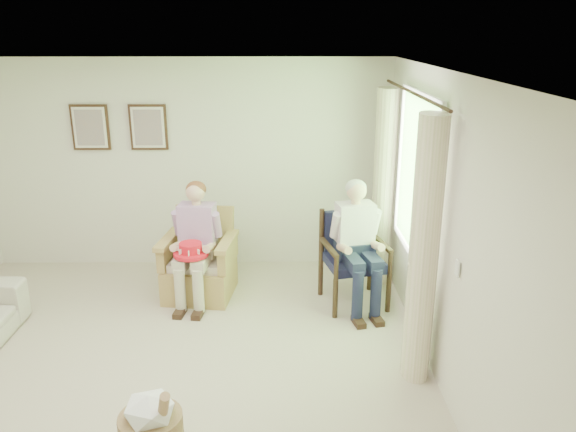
# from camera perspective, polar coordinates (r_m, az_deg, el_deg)

# --- Properties ---
(floor) EXTENTS (5.50, 5.50, 0.00)m
(floor) POSITION_cam_1_polar(r_m,az_deg,el_deg) (5.13, -14.25, -16.74)
(floor) COLOR #C1AF9B
(floor) RESTS_ON ground
(back_wall) EXTENTS (5.00, 0.04, 2.60)m
(back_wall) POSITION_cam_1_polar(r_m,az_deg,el_deg) (7.09, -10.09, 5.09)
(back_wall) COLOR silver
(back_wall) RESTS_ON ground
(right_wall) EXTENTS (0.04, 5.50, 2.60)m
(right_wall) POSITION_cam_1_polar(r_m,az_deg,el_deg) (4.56, 16.46, -2.96)
(right_wall) COLOR silver
(right_wall) RESTS_ON ground
(ceiling) EXTENTS (5.00, 5.50, 0.02)m
(ceiling) POSITION_cam_1_polar(r_m,az_deg,el_deg) (4.23, -17.08, 13.52)
(ceiling) COLOR white
(ceiling) RESTS_ON back_wall
(window) EXTENTS (0.13, 2.50, 1.63)m
(window) POSITION_cam_1_polar(r_m,az_deg,el_deg) (5.57, 12.93, 4.27)
(window) COLOR #2D6B23
(window) RESTS_ON right_wall
(curtain_left) EXTENTS (0.34, 0.34, 2.30)m
(curtain_left) POSITION_cam_1_polar(r_m,az_deg,el_deg) (4.77, 13.61, -3.71)
(curtain_left) COLOR beige
(curtain_left) RESTS_ON ground
(curtain_right) EXTENTS (0.34, 0.34, 2.30)m
(curtain_right) POSITION_cam_1_polar(r_m,az_deg,el_deg) (6.58, 9.62, 2.73)
(curtain_right) COLOR beige
(curtain_right) RESTS_ON ground
(framed_print_left) EXTENTS (0.45, 0.05, 0.55)m
(framed_print_left) POSITION_cam_1_polar(r_m,az_deg,el_deg) (7.24, -19.46, 8.48)
(framed_print_left) COLOR #382114
(framed_print_left) RESTS_ON back_wall
(framed_print_right) EXTENTS (0.45, 0.05, 0.55)m
(framed_print_right) POSITION_cam_1_polar(r_m,az_deg,el_deg) (7.05, -14.01, 8.73)
(framed_print_right) COLOR #382114
(framed_print_right) RESTS_ON back_wall
(wicker_armchair) EXTENTS (0.76, 0.76, 0.98)m
(wicker_armchair) POSITION_cam_1_polar(r_m,az_deg,el_deg) (6.50, -8.93, -5.31)
(wicker_armchair) COLOR tan
(wicker_armchair) RESTS_ON ground
(wood_armchair) EXTENTS (0.65, 0.61, 1.00)m
(wood_armchair) POSITION_cam_1_polar(r_m,az_deg,el_deg) (6.24, 6.68, -3.85)
(wood_armchair) COLOR black
(wood_armchair) RESTS_ON ground
(person_wicker) EXTENTS (0.40, 0.63, 1.32)m
(person_wicker) POSITION_cam_1_polar(r_m,az_deg,el_deg) (6.22, -9.30, -1.95)
(person_wicker) COLOR beige
(person_wicker) RESTS_ON ground
(person_dark) EXTENTS (0.40, 0.63, 1.38)m
(person_dark) POSITION_cam_1_polar(r_m,az_deg,el_deg) (5.99, 6.96, -2.10)
(person_dark) COLOR #1A1F3B
(person_dark) RESTS_ON ground
(red_hat) EXTENTS (0.37, 0.37, 0.14)m
(red_hat) POSITION_cam_1_polar(r_m,az_deg,el_deg) (6.07, -9.84, -3.50)
(red_hat) COLOR red
(red_hat) RESTS_ON person_wicker
(hatbox) EXTENTS (0.48, 0.48, 0.66)m
(hatbox) POSITION_cam_1_polar(r_m,az_deg,el_deg) (4.31, -13.72, -20.09)
(hatbox) COLOR tan
(hatbox) RESTS_ON ground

